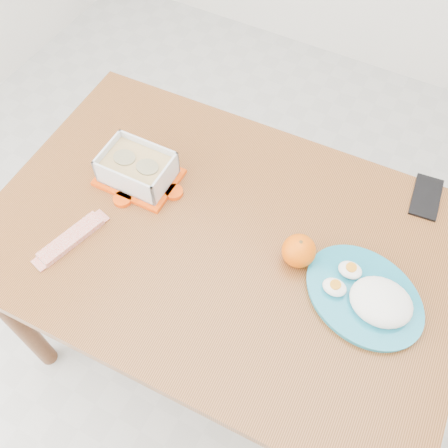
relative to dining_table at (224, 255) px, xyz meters
The scene contains 7 objects.
ground 0.66m from the dining_table, 91.26° to the left, with size 3.50×3.50×0.00m, color #B7B7B2.
dining_table is the anchor object (origin of this frame).
food_container 0.34m from the dining_table, 169.35° to the left, with size 0.22×0.17×0.09m.
orange_fruit 0.24m from the dining_table, ahead, with size 0.09×0.09×0.09m, color #F65404.
rice_plate 0.41m from the dining_table, ahead, with size 0.38×0.38×0.08m.
candy_bar 0.41m from the dining_table, 150.22° to the right, with size 0.18×0.05×0.02m, color red.
smartphone 0.58m from the dining_table, 40.82° to the left, with size 0.07×0.15×0.01m, color black.
Camera 1 is at (0.32, -0.65, 1.86)m, focal length 40.00 mm.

